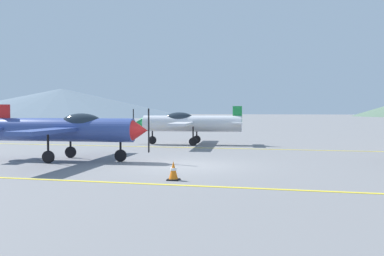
% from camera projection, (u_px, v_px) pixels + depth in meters
% --- Properties ---
extents(ground_plane, '(400.00, 400.00, 0.00)m').
position_uv_depth(ground_plane, '(184.00, 166.00, 16.33)').
color(ground_plane, slate).
extents(apron_line_near, '(80.00, 0.16, 0.01)m').
position_uv_depth(apron_line_near, '(149.00, 184.00, 12.24)').
color(apron_line_near, yellow).
rests_on(apron_line_near, ground_plane).
extents(apron_line_far, '(80.00, 0.16, 0.01)m').
position_uv_depth(apron_line_far, '(218.00, 148.00, 23.73)').
color(apron_line_far, yellow).
rests_on(apron_line_far, ground_plane).
extents(airplane_near, '(6.95, 8.01, 2.40)m').
position_uv_depth(airplane_near, '(70.00, 129.00, 17.92)').
color(airplane_near, '#33478C').
rests_on(airplane_near, ground_plane).
extents(airplane_mid, '(6.99, 8.02, 2.40)m').
position_uv_depth(airplane_mid, '(188.00, 123.00, 26.31)').
color(airplane_mid, silver).
rests_on(airplane_mid, ground_plane).
extents(traffic_cone_front, '(0.36, 0.36, 0.59)m').
position_uv_depth(traffic_cone_front, '(173.00, 171.00, 12.92)').
color(traffic_cone_front, black).
rests_on(traffic_cone_front, ground_plane).
extents(hill_left, '(83.97, 83.97, 9.32)m').
position_uv_depth(hill_left, '(62.00, 103.00, 141.00)').
color(hill_left, slate).
rests_on(hill_left, ground_plane).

